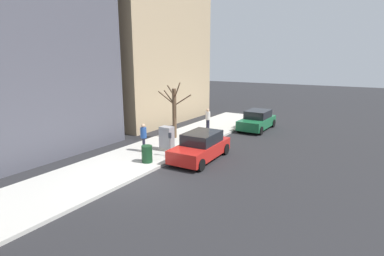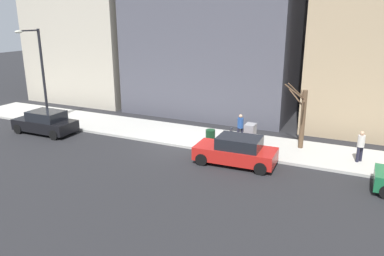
{
  "view_description": "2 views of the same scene",
  "coord_description": "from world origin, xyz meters",
  "px_view_note": "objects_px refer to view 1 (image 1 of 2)",
  "views": [
    {
      "loc": [
        -8.99,
        9.61,
        5.43
      ],
      "look_at": [
        0.2,
        -5.23,
        1.43
      ],
      "focal_mm": 28.0,
      "sensor_mm": 36.0,
      "label": 1
    },
    {
      "loc": [
        -18.59,
        -9.85,
        7.52
      ],
      "look_at": [
        1.51,
        -0.39,
        0.8
      ],
      "focal_mm": 35.0,
      "sensor_mm": 36.0,
      "label": 2
    }
  ],
  "objects_px": {
    "parking_meter": "(170,142)",
    "pedestrian_midblock": "(144,136)",
    "parked_car_green": "(257,120)",
    "pedestrian_near_meter": "(208,118)",
    "utility_box": "(167,139)",
    "parked_car_red": "(201,147)",
    "bare_tree": "(174,111)",
    "trash_bin": "(147,154)"
  },
  "relations": [
    {
      "from": "parking_meter",
      "to": "trash_bin",
      "type": "xyz_separation_m",
      "value": [
        0.45,
        1.44,
        -0.38
      ]
    },
    {
      "from": "trash_bin",
      "to": "bare_tree",
      "type": "bearing_deg",
      "value": -71.16
    },
    {
      "from": "utility_box",
      "to": "pedestrian_near_meter",
      "type": "bearing_deg",
      "value": -85.94
    },
    {
      "from": "pedestrian_near_meter",
      "to": "pedestrian_midblock",
      "type": "bearing_deg",
      "value": -58.24
    },
    {
      "from": "parked_car_red",
      "to": "parked_car_green",
      "type": "bearing_deg",
      "value": -93.03
    },
    {
      "from": "parked_car_red",
      "to": "trash_bin",
      "type": "distance_m",
      "value": 2.99
    },
    {
      "from": "parked_car_red",
      "to": "bare_tree",
      "type": "height_order",
      "value": "bare_tree"
    },
    {
      "from": "utility_box",
      "to": "bare_tree",
      "type": "bearing_deg",
      "value": -64.06
    },
    {
      "from": "parked_car_red",
      "to": "bare_tree",
      "type": "xyz_separation_m",
      "value": [
        3.62,
        -2.65,
        1.29
      ]
    },
    {
      "from": "parked_car_green",
      "to": "pedestrian_midblock",
      "type": "xyz_separation_m",
      "value": [
        3.47,
        9.58,
        0.35
      ]
    },
    {
      "from": "parking_meter",
      "to": "trash_bin",
      "type": "distance_m",
      "value": 1.56
    },
    {
      "from": "bare_tree",
      "to": "pedestrian_near_meter",
      "type": "height_order",
      "value": "bare_tree"
    },
    {
      "from": "utility_box",
      "to": "pedestrian_near_meter",
      "type": "distance_m",
      "value": 5.83
    },
    {
      "from": "parked_car_green",
      "to": "bare_tree",
      "type": "bearing_deg",
      "value": 58.05
    },
    {
      "from": "bare_tree",
      "to": "trash_bin",
      "type": "relative_size",
      "value": 4.34
    },
    {
      "from": "bare_tree",
      "to": "pedestrian_midblock",
      "type": "distance_m",
      "value": 3.67
    },
    {
      "from": "parked_car_red",
      "to": "trash_bin",
      "type": "relative_size",
      "value": 4.74
    },
    {
      "from": "parking_meter",
      "to": "trash_bin",
      "type": "height_order",
      "value": "parking_meter"
    },
    {
      "from": "pedestrian_midblock",
      "to": "pedestrian_near_meter",
      "type": "bearing_deg",
      "value": 135.11
    },
    {
      "from": "trash_bin",
      "to": "utility_box",
      "type": "bearing_deg",
      "value": -80.09
    },
    {
      "from": "parking_meter",
      "to": "pedestrian_midblock",
      "type": "height_order",
      "value": "pedestrian_midblock"
    },
    {
      "from": "pedestrian_midblock",
      "to": "utility_box",
      "type": "bearing_deg",
      "value": 92.47
    },
    {
      "from": "utility_box",
      "to": "pedestrian_midblock",
      "type": "relative_size",
      "value": 0.86
    },
    {
      "from": "parked_car_red",
      "to": "utility_box",
      "type": "relative_size",
      "value": 2.98
    },
    {
      "from": "parked_car_green",
      "to": "bare_tree",
      "type": "relative_size",
      "value": 1.08
    },
    {
      "from": "parked_car_red",
      "to": "utility_box",
      "type": "distance_m",
      "value": 2.35
    },
    {
      "from": "parked_car_green",
      "to": "pedestrian_near_meter",
      "type": "bearing_deg",
      "value": 44.57
    },
    {
      "from": "trash_bin",
      "to": "parked_car_red",
      "type": "bearing_deg",
      "value": -130.64
    },
    {
      "from": "parked_car_green",
      "to": "parking_meter",
      "type": "xyz_separation_m",
      "value": [
        1.62,
        9.51,
        0.24
      ]
    },
    {
      "from": "parking_meter",
      "to": "trash_bin",
      "type": "bearing_deg",
      "value": 72.69
    },
    {
      "from": "parked_car_green",
      "to": "trash_bin",
      "type": "relative_size",
      "value": 4.67
    },
    {
      "from": "parked_car_green",
      "to": "trash_bin",
      "type": "xyz_separation_m",
      "value": [
        2.07,
        10.95,
        -0.14
      ]
    },
    {
      "from": "utility_box",
      "to": "bare_tree",
      "type": "xyz_separation_m",
      "value": [
        1.28,
        -2.62,
        1.18
      ]
    },
    {
      "from": "parked_car_red",
      "to": "utility_box",
      "type": "height_order",
      "value": "utility_box"
    },
    {
      "from": "parked_car_red",
      "to": "trash_bin",
      "type": "bearing_deg",
      "value": 47.18
    },
    {
      "from": "parked_car_red",
      "to": "parking_meter",
      "type": "bearing_deg",
      "value": 26.6
    },
    {
      "from": "trash_bin",
      "to": "pedestrian_near_meter",
      "type": "bearing_deg",
      "value": -84.28
    },
    {
      "from": "parked_car_green",
      "to": "utility_box",
      "type": "distance_m",
      "value": 9.01
    },
    {
      "from": "pedestrian_near_meter",
      "to": "pedestrian_midblock",
      "type": "distance_m",
      "value": 6.75
    },
    {
      "from": "bare_tree",
      "to": "pedestrian_midblock",
      "type": "relative_size",
      "value": 2.35
    },
    {
      "from": "utility_box",
      "to": "trash_bin",
      "type": "xyz_separation_m",
      "value": [
        -0.4,
        2.29,
        -0.25
      ]
    },
    {
      "from": "parked_car_green",
      "to": "trash_bin",
      "type": "distance_m",
      "value": 11.15
    }
  ]
}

